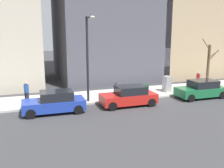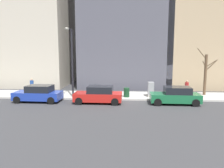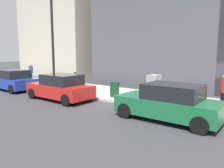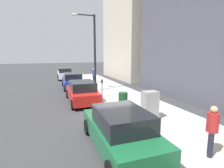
% 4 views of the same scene
% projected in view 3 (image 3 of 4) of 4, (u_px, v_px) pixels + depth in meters
% --- Properties ---
extents(ground_plane, '(120.00, 120.00, 0.00)m').
position_uv_depth(ground_plane, '(103.00, 101.00, 12.58)').
color(ground_plane, '#38383A').
extents(sidewalk, '(4.00, 36.00, 0.15)m').
position_uv_depth(sidewalk, '(122.00, 95.00, 14.15)').
color(sidewalk, '#B2AFA8').
rests_on(sidewalk, ground).
extents(parked_car_green, '(1.99, 4.23, 1.52)m').
position_uv_depth(parked_car_green, '(169.00, 103.00, 8.94)').
color(parked_car_green, '#196038').
rests_on(parked_car_green, ground).
extents(parked_car_red, '(1.97, 4.23, 1.52)m').
position_uv_depth(parked_car_red, '(60.00, 87.00, 12.89)').
color(parked_car_red, red).
rests_on(parked_car_red, ground).
extents(parked_car_blue, '(2.03, 4.25, 1.52)m').
position_uv_depth(parked_car_blue, '(13.00, 80.00, 16.27)').
color(parked_car_blue, '#1E389E').
rests_on(parked_car_blue, ground).
extents(parking_meter, '(0.14, 0.10, 1.35)m').
position_uv_depth(parking_meter, '(75.00, 80.00, 14.41)').
color(parking_meter, slate).
rests_on(parking_meter, sidewalk).
extents(utility_box, '(0.83, 0.61, 1.43)m').
position_uv_depth(utility_box, '(154.00, 88.00, 11.95)').
color(utility_box, '#A8A399').
rests_on(utility_box, sidewalk).
extents(streetlamp, '(1.97, 0.32, 6.50)m').
position_uv_depth(streetlamp, '(49.00, 35.00, 15.21)').
color(streetlamp, black).
rests_on(streetlamp, sidewalk).
extents(trash_bin, '(0.56, 0.56, 0.90)m').
position_uv_depth(trash_bin, '(115.00, 89.00, 13.09)').
color(trash_bin, '#14381E').
rests_on(trash_bin, sidewalk).
extents(pedestrian_near_meter, '(0.36, 0.36, 1.66)m').
position_uv_depth(pedestrian_near_meter, '(224.00, 90.00, 9.90)').
color(pedestrian_near_meter, '#1E1E2D').
rests_on(pedestrian_near_meter, sidewalk).
extents(pedestrian_midblock, '(0.36, 0.36, 1.66)m').
position_uv_depth(pedestrian_midblock, '(31.00, 72.00, 19.42)').
color(pedestrian_midblock, '#1E1E2D').
rests_on(pedestrian_midblock, sidewalk).
extents(office_tower_right, '(10.08, 10.08, 18.11)m').
position_uv_depth(office_tower_right, '(76.00, 2.00, 27.32)').
color(office_tower_right, '#BCB29E').
rests_on(office_tower_right, ground).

